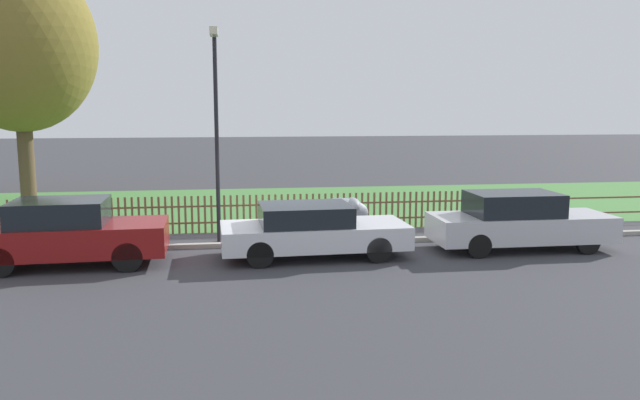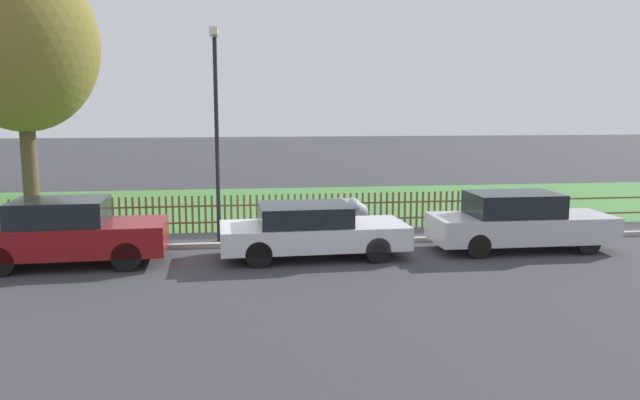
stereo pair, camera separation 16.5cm
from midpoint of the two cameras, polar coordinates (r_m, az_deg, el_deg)
name	(u,v)px [view 2 (the right image)]	position (r m, az deg, el deg)	size (l,w,h in m)	color
ground_plane	(277,246)	(16.34, -3.64, -4.26)	(120.00, 120.00, 0.00)	#38383D
kerb_stone	(277,243)	(16.43, -3.67, -3.98)	(38.63, 0.20, 0.12)	#9E998E
grass_strip	(266,205)	(23.07, -4.78, -0.50)	(38.63, 9.68, 0.01)	#477F3D
park_fence	(273,213)	(18.22, -4.09, -1.18)	(38.63, 0.05, 1.09)	brown
parked_car_silver_hatchback	(68,232)	(15.37, -21.75, -2.74)	(4.32, 1.95, 1.53)	maroon
parked_car_black_saloon	(311,230)	(15.07, -0.51, -2.75)	(4.53, 2.01, 1.29)	silver
parked_car_navy_estate	(519,221)	(16.62, 17.98, -1.88)	(4.56, 1.69, 1.47)	#BCBCC1
covered_motorcycle	(340,213)	(17.35, 2.15, -1.21)	(1.92, 0.87, 1.11)	black
tree_behind_motorcycle	(21,45)	(24.25, -25.46, 12.65)	(5.19, 5.19, 8.71)	brown
street_lamp	(216,110)	(16.65, -9.20, 8.09)	(0.20, 0.79, 5.58)	black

